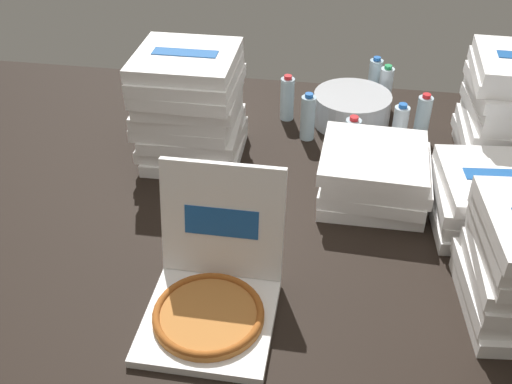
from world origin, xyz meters
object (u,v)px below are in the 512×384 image
at_px(pizza_stack_center_near, 492,200).
at_px(water_bottle_2, 399,128).
at_px(pizza_stack_left_mid, 374,175).
at_px(pizza_stack_center_far, 190,107).
at_px(water_bottle_3, 308,117).
at_px(water_bottle_0, 287,98).
at_px(water_bottle_6, 423,118).
at_px(water_bottle_4, 374,79).
at_px(open_pizza_box, 213,289).
at_px(ice_bucket, 352,109).
at_px(water_bottle_1, 385,88).
at_px(water_bottle_5, 352,141).

distance_m(pizza_stack_center_near, water_bottle_2, 0.51).
relative_size(pizza_stack_left_mid, pizza_stack_center_near, 0.96).
height_order(pizza_stack_center_far, water_bottle_3, pizza_stack_center_far).
bearing_deg(water_bottle_3, pizza_stack_center_near, -34.96).
distance_m(pizza_stack_center_far, water_bottle_0, 0.49).
height_order(water_bottle_0, water_bottle_6, same).
height_order(water_bottle_4, water_bottle_6, same).
distance_m(pizza_stack_center_far, pizza_stack_left_mid, 0.71).
height_order(open_pizza_box, ice_bucket, open_pizza_box).
height_order(pizza_stack_center_far, pizza_stack_center_near, pizza_stack_center_far).
bearing_deg(water_bottle_4, water_bottle_1, -59.19).
relative_size(open_pizza_box, pizza_stack_center_far, 1.01).
relative_size(pizza_stack_center_near, water_bottle_5, 2.00).
distance_m(open_pizza_box, water_bottle_5, 0.89).
relative_size(ice_bucket, water_bottle_5, 1.61).
height_order(open_pizza_box, pizza_stack_center_near, open_pizza_box).
distance_m(water_bottle_0, water_bottle_3, 0.18).
xyz_separation_m(pizza_stack_center_near, water_bottle_1, (-0.33, 0.76, 0.00)).
bearing_deg(open_pizza_box, water_bottle_3, 79.97).
relative_size(water_bottle_0, water_bottle_2, 1.00).
bearing_deg(water_bottle_6, water_bottle_5, -140.53).
xyz_separation_m(water_bottle_1, water_bottle_5, (-0.13, -0.47, 0.00)).
xyz_separation_m(pizza_stack_center_far, water_bottle_3, (0.42, 0.20, -0.12)).
bearing_deg(water_bottle_3, open_pizza_box, -100.03).
bearing_deg(pizza_stack_center_near, open_pizza_box, -147.26).
xyz_separation_m(open_pizza_box, water_bottle_4, (0.43, 1.36, 0.02)).
distance_m(ice_bucket, water_bottle_0, 0.27).
distance_m(pizza_stack_center_far, ice_bucket, 0.71).
relative_size(pizza_stack_center_near, water_bottle_0, 2.00).
bearing_deg(pizza_stack_center_far, water_bottle_0, 47.22).
relative_size(water_bottle_2, water_bottle_6, 1.00).
distance_m(pizza_stack_center_far, water_bottle_6, 0.92).
xyz_separation_m(water_bottle_2, water_bottle_6, (0.09, 0.10, 0.00)).
height_order(ice_bucket, water_bottle_1, water_bottle_1).
relative_size(open_pizza_box, water_bottle_1, 2.14).
relative_size(water_bottle_0, water_bottle_1, 1.00).
distance_m(pizza_stack_center_far, water_bottle_2, 0.81).
bearing_deg(water_bottle_4, water_bottle_5, -98.53).
relative_size(water_bottle_1, water_bottle_4, 1.00).
xyz_separation_m(ice_bucket, water_bottle_6, (0.28, -0.09, 0.03)).
bearing_deg(water_bottle_3, ice_bucket, 42.86).
xyz_separation_m(open_pizza_box, water_bottle_0, (0.07, 1.12, 0.02)).
height_order(pizza_stack_center_near, water_bottle_3, water_bottle_3).
relative_size(pizza_stack_center_far, water_bottle_1, 2.13).
distance_m(water_bottle_1, water_bottle_3, 0.44).
bearing_deg(pizza_stack_center_near, pizza_stack_center_far, 166.89).
bearing_deg(water_bottle_0, water_bottle_2, -21.05).
bearing_deg(water_bottle_0, water_bottle_6, -8.21).
distance_m(pizza_stack_left_mid, water_bottle_4, 0.76).
bearing_deg(water_bottle_2, water_bottle_1, 98.25).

